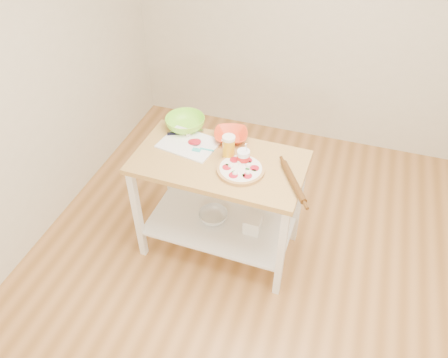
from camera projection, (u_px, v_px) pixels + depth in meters
name	position (u px, v px, depth m)	size (l,w,h in m)	color
room_shell	(290.00, 164.00, 2.26)	(4.04, 4.54, 2.74)	#B77E43
prep_island	(219.00, 187.00, 3.17)	(1.20, 0.67, 0.90)	tan
pizza	(241.00, 169.00, 2.91)	(0.32, 0.32, 0.05)	tan
cutting_board	(189.00, 143.00, 3.14)	(0.45, 0.36, 0.04)	white
spatula	(202.00, 150.00, 3.07)	(0.15, 0.05, 0.01)	#34BABA
knife	(180.00, 133.00, 3.22)	(0.24, 0.15, 0.01)	silver
orange_bowl	(231.00, 136.00, 3.17)	(0.24, 0.24, 0.06)	red
green_bowl	(185.00, 123.00, 3.27)	(0.30, 0.30, 0.09)	#8BE736
beer_pint	(229.00, 147.00, 2.97)	(0.09, 0.09, 0.18)	gold
yogurt_tub	(243.00, 157.00, 2.95)	(0.09, 0.09, 0.19)	white
rolling_pin	(293.00, 182.00, 2.81)	(0.04, 0.04, 0.39)	#573413
shelf_glass_bowl	(213.00, 216.00, 3.44)	(0.23, 0.23, 0.07)	silver
shelf_bin	(253.00, 225.00, 3.34)	(0.13, 0.13, 0.13)	white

